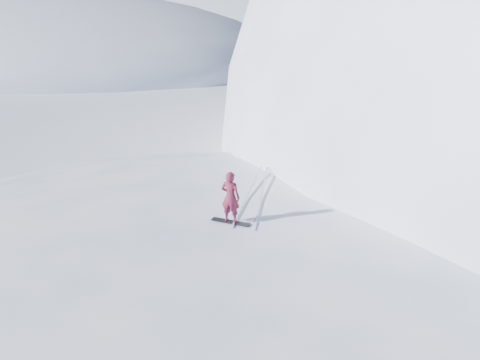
% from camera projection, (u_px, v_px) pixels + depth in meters
% --- Properties ---
extents(near_ridge, '(36.00, 28.00, 4.80)m').
position_uv_depth(near_ridge, '(287.00, 302.00, 13.85)').
color(near_ridge, white).
rests_on(near_ridge, ground).
extents(far_ridge_c, '(140.00, 90.00, 36.00)m').
position_uv_depth(far_ridge_c, '(222.00, 47.00, 120.48)').
color(far_ridge_c, white).
rests_on(far_ridge_c, ground).
extents(wind_bumps, '(16.00, 14.40, 1.00)m').
position_uv_depth(wind_bumps, '(233.00, 309.00, 13.50)').
color(wind_bumps, white).
rests_on(wind_bumps, ground).
extents(snowboard, '(1.34, 0.35, 0.02)m').
position_uv_depth(snowboard, '(231.00, 222.00, 13.86)').
color(snowboard, black).
rests_on(snowboard, near_ridge).
extents(snowboarder, '(0.66, 0.46, 1.72)m').
position_uv_depth(snowboarder, '(230.00, 197.00, 13.55)').
color(snowboarder, maroon).
rests_on(snowboarder, snowboard).
extents(board_tracks, '(1.41, 5.97, 0.04)m').
position_uv_depth(board_tracks, '(255.00, 192.00, 16.15)').
color(board_tracks, silver).
rests_on(board_tracks, ground).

